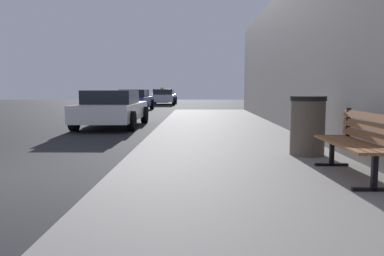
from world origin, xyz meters
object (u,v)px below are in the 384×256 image
object	(u,v)px
bench	(358,139)
car_black	(162,95)
car_white	(112,108)
car_blue	(135,100)
car_silver	(164,97)
trash_bin	(307,125)

from	to	relation	value
bench	car_black	distance (m)	36.13
car_white	bench	bearing A→B (deg)	-57.66
car_blue	car_black	distance (m)	17.80
car_blue	car_black	world-z (taller)	car_black
car_silver	car_blue	bearing A→B (deg)	-95.99
bench	car_blue	bearing A→B (deg)	108.98
trash_bin	car_black	size ratio (longest dim) A/B	0.23
bench	car_white	xyz separation A→B (m)	(-5.10, 8.06, -0.01)
bench	car_white	size ratio (longest dim) A/B	0.37
trash_bin	car_blue	xyz separation A→B (m)	(-5.77, 16.14, -0.03)
car_white	trash_bin	bearing A→B (deg)	-52.35
car_white	car_silver	xyz separation A→B (m)	(0.10, 18.82, -0.00)
trash_bin	car_white	distance (m)	8.05
trash_bin	car_white	world-z (taller)	car_white
bench	car_blue	world-z (taller)	car_blue
trash_bin	car_silver	size ratio (longest dim) A/B	0.24
car_blue	bench	bearing A→B (deg)	-71.52
bench	car_white	distance (m)	9.54
car_silver	car_black	bearing A→B (deg)	96.23
trash_bin	car_black	distance (m)	34.43
trash_bin	car_white	xyz separation A→B (m)	(-4.92, 6.37, -0.03)
trash_bin	car_silver	world-z (taller)	car_silver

